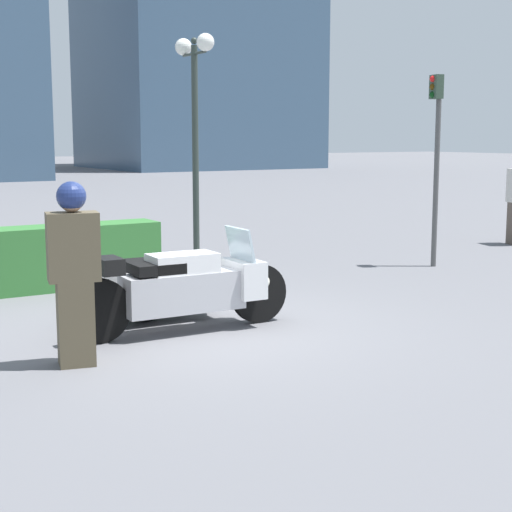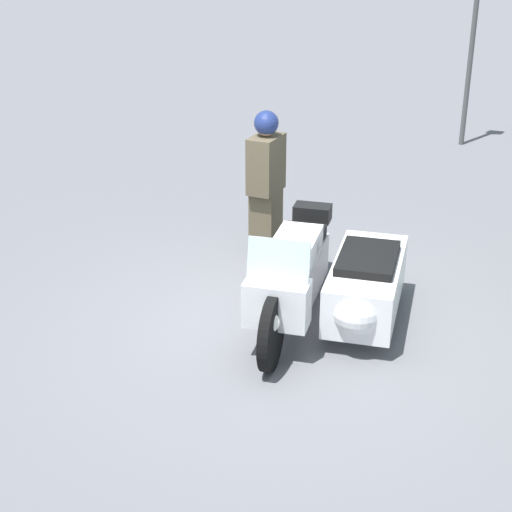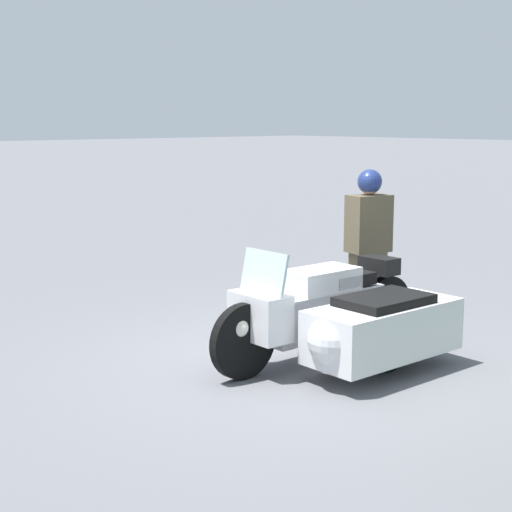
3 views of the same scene
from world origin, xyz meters
name	(u,v)px [view 1 (image 1 of 3)]	position (x,y,z in m)	size (l,w,h in m)	color
ground_plane	(205,330)	(0.00, 0.00, 0.00)	(160.00, 160.00, 0.00)	slate
police_motorcycle	(172,285)	(-0.22, 0.42, 0.48)	(2.72, 1.42, 1.18)	black
officer_rider	(74,269)	(-1.74, -0.59, 0.96)	(0.55, 0.40, 1.82)	brown
hedge_bush_curbside	(56,257)	(-0.71, 3.36, 0.47)	(3.11, 0.65, 0.94)	#337033
twin_lamp_post	(195,93)	(2.58, 5.24, 3.03)	(0.32, 1.20, 4.06)	#2D3833
traffic_light_near	(436,141)	(5.50, 1.97, 2.16)	(0.22, 0.29, 3.27)	#4C4C4C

